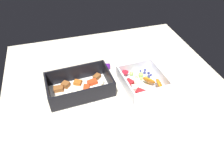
{
  "coord_description": "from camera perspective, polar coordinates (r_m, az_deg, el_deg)",
  "views": [
    {
      "loc": [
        -16.72,
        -50.77,
        53.37
      ],
      "look_at": [
        -1.83,
        0.37,
        4.0
      ],
      "focal_mm": 33.01,
      "sensor_mm": 36.0,
      "label": 1
    }
  ],
  "objects": [
    {
      "name": "fruit_bowl",
      "position": [
        0.75,
        8.56,
        0.69
      ],
      "size": [
        15.49,
        16.82,
        5.46
      ],
      "rotation": [
        0.0,
        0.0,
        0.07
      ],
      "color": "white",
      "rests_on": "table_surface"
    },
    {
      "name": "table_surface",
      "position": [
        0.75,
        1.42,
        -1.61
      ],
      "size": [
        80.0,
        80.0,
        2.0
      ],
      "primitive_type": "cube",
      "color": "beige",
      "rests_on": "ground"
    },
    {
      "name": "pasta_container",
      "position": [
        0.72,
        -8.93,
        -0.9
      ],
      "size": [
        22.46,
        14.66,
        6.62
      ],
      "rotation": [
        0.0,
        0.0,
        0.06
      ],
      "color": "white",
      "rests_on": "table_surface"
    },
    {
      "name": "candy_bar",
      "position": [
        0.83,
        -2.98,
        4.82
      ],
      "size": [
        7.37,
        4.01,
        1.2
      ],
      "primitive_type": "cube",
      "rotation": [
        0.0,
        0.0,
        -0.24
      ],
      "color": "#51197A",
      "rests_on": "table_surface"
    }
  ]
}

